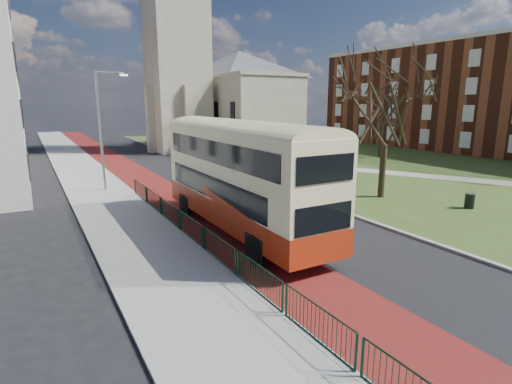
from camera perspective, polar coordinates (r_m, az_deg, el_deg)
ground at (r=15.24m, az=8.97°, el=-11.08°), size 160.00×160.00×0.00m
road_carriageway at (r=33.05m, az=-10.99°, el=1.90°), size 9.00×120.00×0.01m
bus_lane at (r=32.30m, az=-15.52°, el=1.42°), size 3.40×120.00×0.01m
pavement_west at (r=31.61m, az=-22.19°, el=0.78°), size 4.00×120.00×0.12m
kerb_west at (r=31.91m, az=-18.65°, el=1.18°), size 0.25×120.00×0.13m
kerb_east at (r=36.54m, az=-5.18°, el=3.21°), size 0.25×80.00×0.13m
grass_green at (r=48.24m, az=16.91°, el=4.99°), size 40.00×80.00×0.04m
footpath at (r=36.07m, az=24.11°, el=1.99°), size 18.84×32.82×0.03m
pedestrian_railing at (r=16.87m, az=-7.59°, el=-6.62°), size 0.07×24.00×1.12m
gothic_church at (r=53.73m, az=-6.41°, el=20.23°), size 16.38×18.00×40.00m
brick_terrace at (r=57.74m, az=28.69°, el=11.92°), size 10.30×44.30×13.50m
streetlamp at (r=29.17m, az=-21.11°, el=8.95°), size 2.13×0.18×8.00m
bus at (r=18.62m, az=-2.17°, el=2.82°), size 2.92×12.19×5.09m
winter_tree_near at (r=26.64m, az=18.26°, el=12.36°), size 6.15×6.15×8.91m
winter_tree_far at (r=46.41m, az=17.79°, el=12.69°), size 6.92×6.92×9.33m
litter_bin at (r=26.32m, az=28.22°, el=-1.07°), size 0.76×0.76×0.93m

